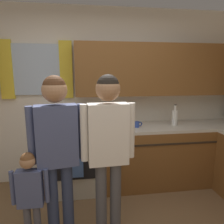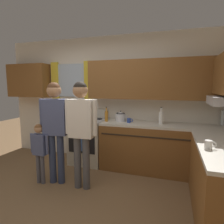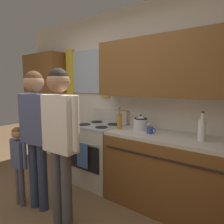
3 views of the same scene
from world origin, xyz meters
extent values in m
cube|color=silver|center=(0.00, 1.90, 1.30)|extent=(4.60, 0.10, 2.60)
cube|color=silver|center=(-0.79, 1.83, 1.71)|extent=(0.64, 0.03, 0.71)
cube|color=yellow|center=(-1.20, 1.82, 1.71)|extent=(0.18, 0.04, 0.81)
cube|color=yellow|center=(-0.38, 1.82, 1.71)|extent=(0.18, 0.04, 0.81)
cube|color=brown|center=(1.03, 1.69, 1.71)|extent=(2.55, 0.32, 0.74)
cube|color=brown|center=(1.19, 1.54, 0.43)|extent=(2.21, 0.62, 0.86)
cube|color=beige|center=(1.19, 1.54, 0.88)|extent=(2.21, 0.62, 0.04)
cube|color=#2D2319|center=(1.19, 1.23, 0.72)|extent=(2.09, 0.01, 0.02)
cube|color=beige|center=(-0.27, 1.54, 0.43)|extent=(0.67, 0.62, 0.86)
cube|color=black|center=(-0.27, 1.23, 0.48)|extent=(0.55, 0.01, 0.36)
cylinder|color=#ADADB2|center=(-0.27, 1.20, 0.70)|extent=(0.55, 0.02, 0.02)
cube|color=#ADADB2|center=(-0.27, 1.54, 0.88)|extent=(0.67, 0.62, 0.04)
cube|color=beige|center=(-0.27, 1.81, 1.00)|extent=(0.67, 0.08, 0.20)
cylinder|color=black|center=(-0.43, 1.40, 0.91)|extent=(0.17, 0.17, 0.01)
cylinder|color=black|center=(-0.10, 1.40, 0.91)|extent=(0.17, 0.17, 0.01)
cylinder|color=black|center=(-0.43, 1.68, 0.91)|extent=(0.17, 0.17, 0.01)
cylinder|color=black|center=(-0.10, 1.68, 0.91)|extent=(0.17, 0.17, 0.01)
cube|color=#4C72B7|center=(-0.27, 1.19, 0.52)|extent=(0.20, 0.02, 0.34)
cylinder|color=white|center=(1.19, 1.53, 1.01)|extent=(0.08, 0.08, 0.22)
cylinder|color=white|center=(1.19, 1.53, 1.16)|extent=(0.03, 0.03, 0.08)
cylinder|color=#3F382D|center=(1.19, 1.53, 1.21)|extent=(0.03, 0.03, 0.02)
cylinder|color=#B27223|center=(0.16, 1.48, 1.00)|extent=(0.06, 0.06, 0.20)
cylinder|color=#B27223|center=(0.16, 1.48, 1.14)|extent=(0.02, 0.02, 0.07)
cylinder|color=#3F382D|center=(0.16, 1.48, 1.18)|extent=(0.03, 0.03, 0.02)
cylinder|color=#2D479E|center=(0.60, 1.49, 0.94)|extent=(0.07, 0.07, 0.08)
torus|color=#2D479E|center=(0.65, 1.49, 0.95)|extent=(0.06, 0.01, 0.06)
cylinder|color=silver|center=(0.41, 1.60, 0.97)|extent=(0.20, 0.20, 0.14)
cone|color=silver|center=(0.41, 1.60, 1.06)|extent=(0.18, 0.18, 0.05)
sphere|color=black|center=(0.41, 1.60, 1.09)|extent=(0.02, 0.02, 0.02)
cone|color=silver|center=(0.54, 1.60, 1.00)|extent=(0.09, 0.04, 0.07)
torus|color=black|center=(0.41, 1.60, 1.05)|extent=(0.17, 0.17, 0.02)
cylinder|color=#2D3856|center=(-0.32, 0.60, 0.41)|extent=(0.11, 0.11, 0.81)
cylinder|color=#2D3856|center=(-0.46, 0.57, 0.41)|extent=(0.11, 0.11, 0.81)
cube|color=#47517A|center=(-0.39, 0.58, 1.10)|extent=(0.39, 0.22, 0.57)
cylinder|color=#47517A|center=(-0.17, 0.62, 1.12)|extent=(0.07, 0.07, 0.53)
cylinder|color=#47517A|center=(-0.61, 0.55, 1.12)|extent=(0.07, 0.07, 0.53)
sphere|color=#A87A56|center=(-0.39, 0.58, 1.52)|extent=(0.22, 0.22, 0.22)
sphere|color=#4C2D19|center=(-0.39, 0.58, 1.54)|extent=(0.20, 0.20, 0.20)
cylinder|color=#4C4C51|center=(0.15, 0.56, 0.41)|extent=(0.11, 0.11, 0.81)
cylinder|color=#4C4C51|center=(0.01, 0.55, 0.41)|extent=(0.11, 0.11, 0.81)
cube|color=white|center=(0.08, 0.56, 1.10)|extent=(0.38, 0.18, 0.58)
cylinder|color=white|center=(0.30, 0.57, 1.13)|extent=(0.07, 0.07, 0.53)
cylinder|color=white|center=(-0.14, 0.55, 1.13)|extent=(0.07, 0.07, 0.53)
sphere|color=#A87A56|center=(0.08, 0.56, 1.52)|extent=(0.22, 0.22, 0.22)
sphere|color=black|center=(0.08, 0.56, 1.55)|extent=(0.21, 0.21, 0.21)
cube|color=#47517A|center=(-0.64, 0.48, 0.65)|extent=(0.22, 0.10, 0.34)
cylinder|color=#47517A|center=(-0.49, 0.48, 0.67)|extent=(0.04, 0.04, 0.32)
cylinder|color=#47517A|center=(-0.78, 0.48, 0.67)|extent=(0.04, 0.04, 0.32)
sphere|color=#A87A56|center=(-0.64, 0.48, 0.91)|extent=(0.13, 0.13, 0.13)
sphere|color=brown|center=(-0.64, 0.48, 0.93)|extent=(0.12, 0.12, 0.12)
camera|label=1|loc=(-0.14, -1.27, 1.67)|focal=32.89mm
camera|label=2|loc=(1.40, -2.01, 1.59)|focal=30.96mm
camera|label=3|loc=(1.76, -0.74, 1.49)|focal=33.38mm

